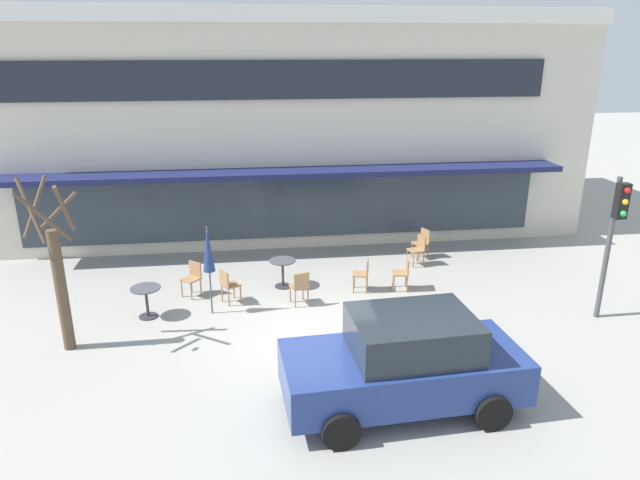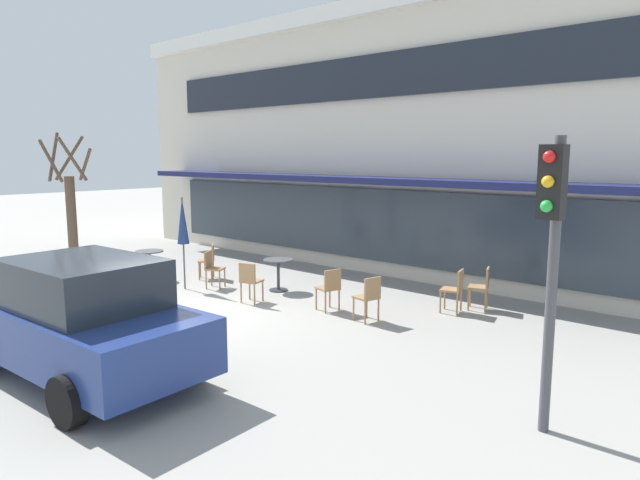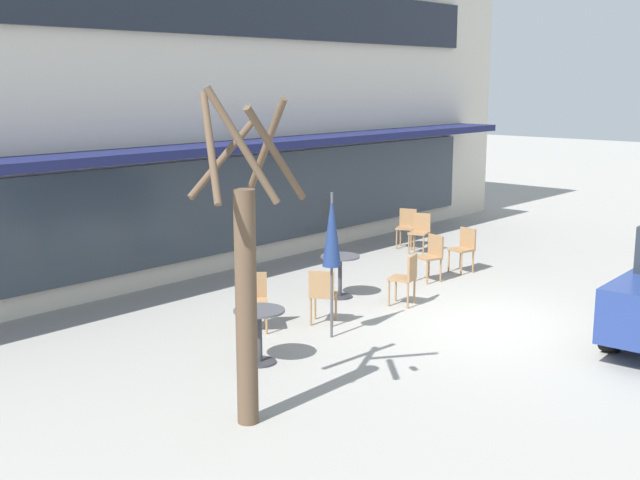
{
  "view_description": "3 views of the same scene",
  "coord_description": "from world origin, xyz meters",
  "views": [
    {
      "loc": [
        -1.2,
        -11.12,
        6.15
      ],
      "look_at": [
        0.71,
        3.34,
        1.14
      ],
      "focal_mm": 32.0,
      "sensor_mm": 36.0,
      "label": 1
    },
    {
      "loc": [
        9.18,
        -6.22,
        3.19
      ],
      "look_at": [
        0.75,
        3.19,
        1.3
      ],
      "focal_mm": 32.0,
      "sensor_mm": 36.0,
      "label": 2
    },
    {
      "loc": [
        -10.89,
        -5.98,
        3.8
      ],
      "look_at": [
        -0.53,
        3.26,
        1.03
      ],
      "focal_mm": 45.0,
      "sensor_mm": 36.0,
      "label": 3
    }
  ],
  "objects": [
    {
      "name": "parked_sedan",
      "position": [
        1.42,
        -2.65,
        0.88
      ],
      "size": [
        4.29,
        2.2,
        1.76
      ],
      "color": "navy",
      "rests_on": "ground"
    },
    {
      "name": "cafe_chair_6",
      "position": [
        2.78,
        2.33,
        0.53
      ],
      "size": [
        0.47,
        0.47,
        0.89
      ],
      "color": "#9E754C",
      "rests_on": "ground"
    },
    {
      "name": "cafe_chair_5",
      "position": [
        -1.76,
        2.1,
        0.53
      ],
      "size": [
        0.55,
        0.55,
        0.89
      ],
      "color": "#9E754C",
      "rests_on": "ground"
    },
    {
      "name": "building_facade",
      "position": [
        0.0,
        9.96,
        3.6
      ],
      "size": [
        19.75,
        9.1,
        7.2
      ],
      "color": "beige",
      "rests_on": "ground"
    },
    {
      "name": "cafe_table_streetside",
      "position": [
        -0.34,
        2.94,
        0.52
      ],
      "size": [
        0.7,
        0.7,
        0.76
      ],
      "color": "#333338",
      "rests_on": "ground"
    },
    {
      "name": "cafe_chair_0",
      "position": [
        4.0,
        4.6,
        0.53
      ],
      "size": [
        0.52,
        0.52,
        0.89
      ],
      "color": "#9E754C",
      "rests_on": "ground"
    },
    {
      "name": "cafe_chair_2",
      "position": [
        3.69,
        4.02,
        0.53
      ],
      "size": [
        0.49,
        0.49,
        0.89
      ],
      "color": "#9E754C",
      "rests_on": "ground"
    },
    {
      "name": "cafe_chair_4",
      "position": [
        0.0,
        1.75,
        0.53
      ],
      "size": [
        0.5,
        0.5,
        0.89
      ],
      "color": "#9E754C",
      "rests_on": "ground"
    },
    {
      "name": "traffic_light_pole",
      "position": [
        6.95,
        0.09,
        2.3
      ],
      "size": [
        0.26,
        0.44,
        3.4
      ],
      "color": "#47474C",
      "rests_on": "ground"
    },
    {
      "name": "street_tree",
      "position": [
        -5.1,
        0.27,
        1.69
      ],
      "size": [
        1.07,
        1.07,
        3.75
      ],
      "color": "brown",
      "rests_on": "ground"
    },
    {
      "name": "cafe_table_near_wall",
      "position": [
        -3.66,
        1.57,
        0.52
      ],
      "size": [
        0.7,
        0.7,
        0.76
      ],
      "color": "#333338",
      "rests_on": "ground"
    },
    {
      "name": "ground_plane",
      "position": [
        0.0,
        0.0,
        0.0
      ],
      "size": [
        80.0,
        80.0,
        0.0
      ],
      "primitive_type": "plane",
      "color": "#9E9B93"
    },
    {
      "name": "patio_umbrella_green_folded",
      "position": [
        -2.15,
        1.57,
        1.63
      ],
      "size": [
        0.28,
        0.28,
        2.2
      ],
      "color": "#4C4C51",
      "rests_on": "ground"
    },
    {
      "name": "cafe_chair_3",
      "position": [
        1.73,
        2.4,
        0.53
      ],
      "size": [
        0.49,
        0.49,
        0.89
      ],
      "color": "#9E754C",
      "rests_on": "ground"
    },
    {
      "name": "cafe_chair_1",
      "position": [
        -2.67,
        2.7,
        0.53
      ],
      "size": [
        0.56,
        0.56,
        0.89
      ],
      "color": "#9E754C",
      "rests_on": "ground"
    }
  ]
}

